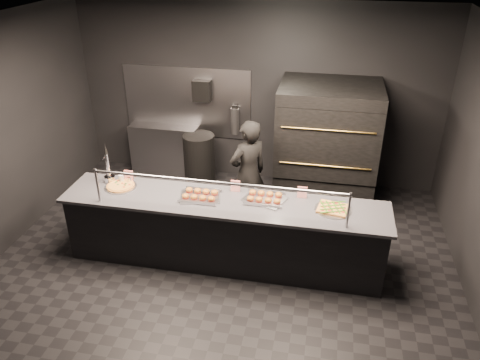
{
  "coord_description": "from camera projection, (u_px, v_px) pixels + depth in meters",
  "views": [
    {
      "loc": [
        1.17,
        -4.86,
        3.88
      ],
      "look_at": [
        0.17,
        0.2,
        1.13
      ],
      "focal_mm": 35.0,
      "sensor_mm": 36.0,
      "label": 1
    }
  ],
  "objects": [
    {
      "name": "room",
      "position": [
        221.0,
        157.0,
        5.58
      ],
      "size": [
        6.04,
        6.0,
        3.0
      ],
      "color": "black",
      "rests_on": "ground"
    },
    {
      "name": "service_counter",
      "position": [
        224.0,
        231.0,
        6.02
      ],
      "size": [
        4.1,
        0.78,
        1.37
      ],
      "color": "black",
      "rests_on": "ground"
    },
    {
      "name": "pizza_oven",
      "position": [
        326.0,
        145.0,
        7.22
      ],
      "size": [
        1.5,
        1.23,
        1.91
      ],
      "color": "black",
      "rests_on": "ground"
    },
    {
      "name": "prep_shelf",
      "position": [
        165.0,
        149.0,
        8.31
      ],
      "size": [
        1.2,
        0.35,
        0.9
      ],
      "primitive_type": "cube",
      "color": "#99999E",
      "rests_on": "ground"
    },
    {
      "name": "towel_dispenser",
      "position": [
        202.0,
        91.0,
        7.73
      ],
      "size": [
        0.3,
        0.2,
        0.35
      ],
      "primitive_type": "cube",
      "color": "black",
      "rests_on": "room"
    },
    {
      "name": "fire_extinguisher",
      "position": [
        235.0,
        121.0,
        7.88
      ],
      "size": [
        0.14,
        0.14,
        0.51
      ],
      "color": "#B2B2B7",
      "rests_on": "room"
    },
    {
      "name": "beer_tap",
      "position": [
        109.0,
        171.0,
        6.18
      ],
      "size": [
        0.14,
        0.2,
        0.55
      ],
      "color": "silver",
      "rests_on": "service_counter"
    },
    {
      "name": "round_pizza",
      "position": [
        121.0,
        186.0,
        6.11
      ],
      "size": [
        0.42,
        0.42,
        0.03
      ],
      "color": "silver",
      "rests_on": "service_counter"
    },
    {
      "name": "slider_tray_a",
      "position": [
        200.0,
        195.0,
        5.87
      ],
      "size": [
        0.55,
        0.46,
        0.08
      ],
      "color": "silver",
      "rests_on": "service_counter"
    },
    {
      "name": "slider_tray_b",
      "position": [
        265.0,
        198.0,
        5.82
      ],
      "size": [
        0.58,
        0.5,
        0.08
      ],
      "color": "silver",
      "rests_on": "service_counter"
    },
    {
      "name": "square_pizza",
      "position": [
        333.0,
        209.0,
        5.61
      ],
      "size": [
        0.44,
        0.44,
        0.05
      ],
      "color": "silver",
      "rests_on": "service_counter"
    },
    {
      "name": "condiment_jar",
      "position": [
        124.0,
        179.0,
        6.2
      ],
      "size": [
        0.17,
        0.07,
        0.11
      ],
      "color": "silver",
      "rests_on": "service_counter"
    },
    {
      "name": "tent_cards",
      "position": [
        220.0,
        184.0,
        6.03
      ],
      "size": [
        2.43,
        0.04,
        0.15
      ],
      "color": "white",
      "rests_on": "service_counter"
    },
    {
      "name": "trash_bin",
      "position": [
        199.0,
        160.0,
        7.96
      ],
      "size": [
        0.53,
        0.53,
        0.88
      ],
      "primitive_type": "cylinder",
      "color": "black",
      "rests_on": "ground"
    },
    {
      "name": "worker",
      "position": [
        248.0,
        174.0,
        6.7
      ],
      "size": [
        0.7,
        0.68,
        1.62
      ],
      "primitive_type": "imported",
      "rotation": [
        0.0,
        0.0,
        3.87
      ],
      "color": "black",
      "rests_on": "ground"
    }
  ]
}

